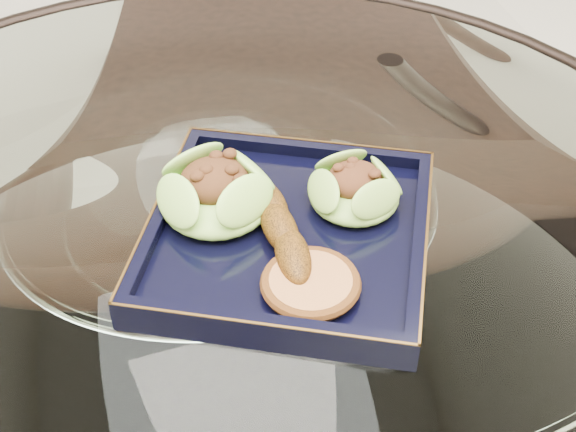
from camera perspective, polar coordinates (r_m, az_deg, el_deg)
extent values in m
cylinder|color=white|center=(0.83, -4.70, -1.04)|extent=(1.10, 1.10, 0.01)
torus|color=black|center=(0.83, -4.70, -1.04)|extent=(1.13, 1.13, 0.02)
cylinder|color=black|center=(1.34, 5.87, -3.28)|extent=(0.04, 0.04, 0.75)
cylinder|color=black|center=(1.31, -18.28, -7.27)|extent=(0.04, 0.04, 0.75)
cube|color=black|center=(1.41, -1.36, 4.84)|extent=(0.50, 0.50, 0.04)
cylinder|color=black|center=(1.45, -8.20, -7.77)|extent=(0.03, 0.03, 0.46)
cylinder|color=black|center=(1.46, 6.36, -7.14)|extent=(0.03, 0.03, 0.46)
cylinder|color=black|center=(1.71, -7.62, 1.52)|extent=(0.03, 0.03, 0.46)
cylinder|color=black|center=(1.72, 4.62, 2.00)|extent=(0.03, 0.03, 0.46)
cube|color=black|center=(0.79, 0.00, -1.63)|extent=(0.36, 0.36, 0.02)
ellipsoid|color=#63AD32|center=(0.80, -5.13, 1.49)|extent=(0.12, 0.12, 0.04)
ellipsoid|color=#58922A|center=(0.81, 4.76, 1.75)|extent=(0.11, 0.11, 0.03)
ellipsoid|color=#67390A|center=(0.77, -0.62, -0.78)|extent=(0.04, 0.15, 0.03)
cylinder|color=#AF6C3A|center=(0.72, 1.62, -4.91)|extent=(0.09, 0.09, 0.01)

